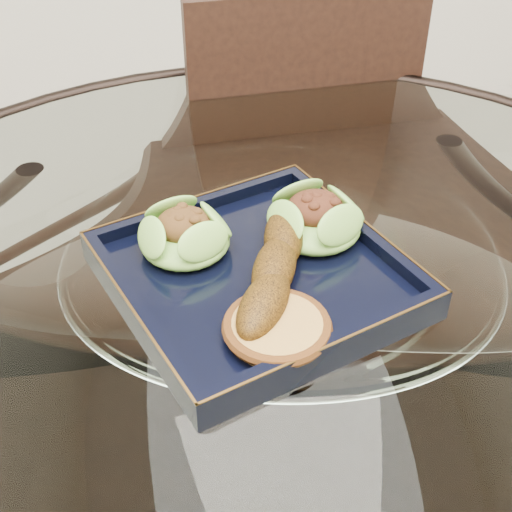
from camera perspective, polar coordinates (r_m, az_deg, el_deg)
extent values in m
cylinder|color=white|center=(0.73, 1.93, -2.94)|extent=(1.10, 1.10, 0.01)
torus|color=black|center=(0.73, 1.93, -2.94)|extent=(1.13, 1.13, 0.02)
cylinder|color=black|center=(1.25, 12.30, -6.58)|extent=(0.04, 0.04, 0.75)
cylinder|color=black|center=(1.20, -14.14, -9.06)|extent=(0.04, 0.04, 0.75)
cube|color=black|center=(1.18, 5.80, -4.52)|extent=(0.43, 0.43, 0.04)
cube|color=black|center=(1.17, 3.91, 10.41)|extent=(0.37, 0.06, 0.43)
cylinder|color=black|center=(1.22, -0.33, -19.03)|extent=(0.03, 0.03, 0.42)
cylinder|color=black|center=(1.30, 14.81, -15.61)|extent=(0.03, 0.03, 0.42)
cylinder|color=black|center=(1.43, -3.37, -7.89)|extent=(0.03, 0.03, 0.42)
cylinder|color=black|center=(1.50, 9.44, -5.70)|extent=(0.03, 0.03, 0.42)
cube|color=black|center=(0.72, 0.00, -1.88)|extent=(0.35, 0.35, 0.02)
ellipsoid|color=#569E2E|center=(0.74, -5.71, 1.53)|extent=(0.09, 0.09, 0.03)
ellipsoid|color=#5D972B|center=(0.76, 4.76, 2.80)|extent=(0.10, 0.10, 0.04)
ellipsoid|color=#563409|center=(0.69, 1.48, -1.01)|extent=(0.10, 0.20, 0.04)
cylinder|color=#B9833D|center=(0.64, 1.70, -5.84)|extent=(0.12, 0.12, 0.02)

